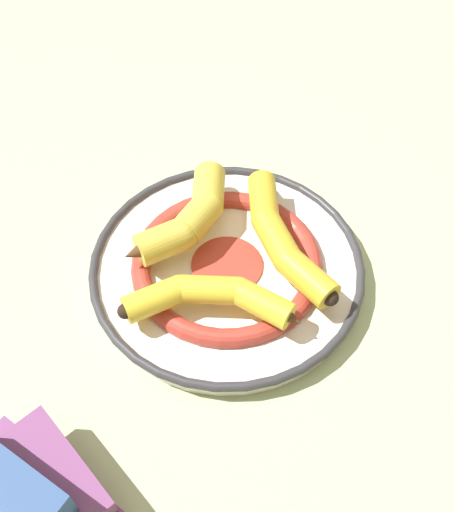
{
  "coord_description": "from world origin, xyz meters",
  "views": [
    {
      "loc": [
        0.2,
        0.37,
        0.59
      ],
      "look_at": [
        -0.01,
        0.0,
        0.04
      ],
      "focal_mm": 42.0,
      "sensor_mm": 36.0,
      "label": 1
    }
  ],
  "objects_px": {
    "banana_a": "(280,235)",
    "decorative_bowl": "(228,268)",
    "banana_b": "(212,297)",
    "banana_c": "(188,218)"
  },
  "relations": [
    {
      "from": "decorative_bowl",
      "to": "banana_a",
      "type": "distance_m",
      "value": 0.07
    },
    {
      "from": "banana_a",
      "to": "decorative_bowl",
      "type": "bearing_deg",
      "value": -92.52
    },
    {
      "from": "decorative_bowl",
      "to": "banana_b",
      "type": "height_order",
      "value": "banana_b"
    },
    {
      "from": "decorative_bowl",
      "to": "banana_c",
      "type": "distance_m",
      "value": 0.08
    },
    {
      "from": "decorative_bowl",
      "to": "banana_b",
      "type": "xyz_separation_m",
      "value": [
        0.05,
        0.05,
        0.03
      ]
    },
    {
      "from": "banana_a",
      "to": "banana_c",
      "type": "bearing_deg",
      "value": -123.72
    },
    {
      "from": "banana_b",
      "to": "banana_c",
      "type": "height_order",
      "value": "banana_c"
    },
    {
      "from": "banana_a",
      "to": "banana_c",
      "type": "xyz_separation_m",
      "value": [
        0.08,
        -0.07,
        0.0
      ]
    },
    {
      "from": "decorative_bowl",
      "to": "banana_c",
      "type": "xyz_separation_m",
      "value": [
        0.02,
        -0.06,
        0.04
      ]
    },
    {
      "from": "banana_a",
      "to": "banana_c",
      "type": "height_order",
      "value": "banana_c"
    }
  ]
}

